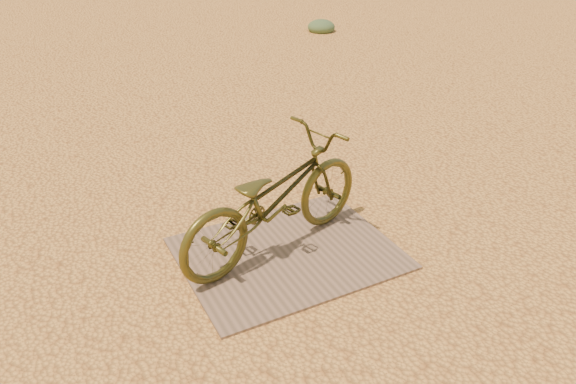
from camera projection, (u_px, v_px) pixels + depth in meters
ground at (253, 288)px, 4.08m from camera, size 120.00×120.00×0.00m
plywood_board at (288, 253)px, 4.44m from camera, size 1.64×1.29×0.02m
bicycle at (274, 198)px, 4.25m from camera, size 1.85×1.06×0.92m
kale_b at (321, 31)px, 11.07m from camera, size 0.54×0.54×0.29m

